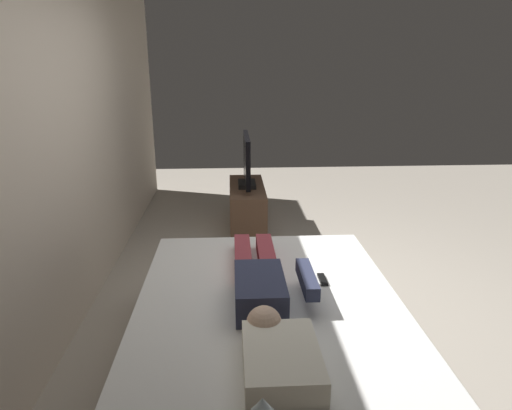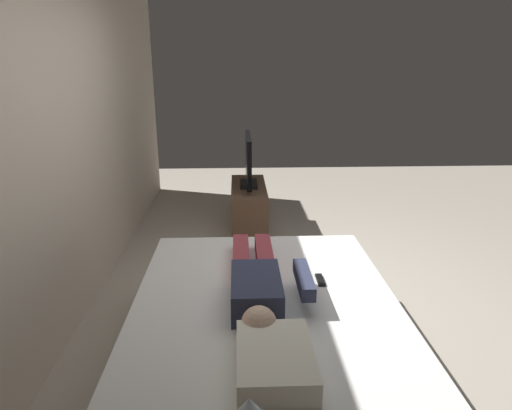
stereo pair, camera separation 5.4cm
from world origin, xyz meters
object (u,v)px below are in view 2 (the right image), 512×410
Objects in this scene: pillow at (275,360)px; tv_stand at (249,206)px; person at (258,282)px; remote at (320,280)px; bed at (265,336)px; tv at (248,162)px.

pillow is 0.44× the size of tv_stand.
remote is at bearing -69.53° from person.
tv reaches higher than bed.
pillow is 0.38× the size of person.
tv reaches higher than pillow.
remote is at bearing -170.99° from tv_stand.
remote is at bearing -22.73° from pillow.
person is (0.03, 0.04, 0.36)m from bed.
pillow is at bearing -179.47° from tv_stand.
pillow is 3.35m from tv_stand.
bed is at bearing 0.00° from pillow.
pillow is at bearing 157.27° from remote.
tv_stand is at bearing 0.67° from bed.
pillow reaches higher than remote.
remote is 2.51m from tv.
tv_stand is at bearing 14.04° from tv.
person is 1.43× the size of tv.
tv_stand is (2.65, 0.03, -0.01)m from bed.
bed is 2.65m from tv_stand.
pillow is (-0.68, -0.00, 0.34)m from bed.
person is 2.62m from tv.
person is at bearing 56.97° from bed.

